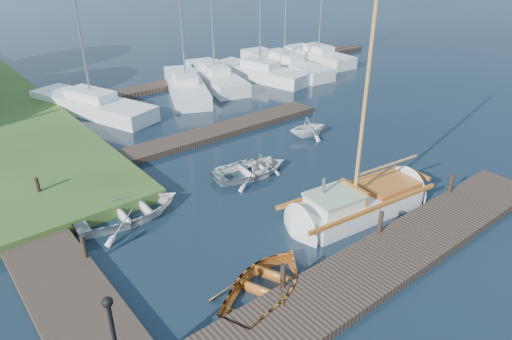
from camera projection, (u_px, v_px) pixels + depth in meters
ground at (256, 196)px, 18.67m from camera, size 160.00×160.00×0.00m
near_dock at (374, 266)px, 14.43m from camera, size 18.00×2.20×0.30m
left_dock at (36, 243)px, 15.54m from camera, size 2.20×18.00×0.30m
far_dock at (209, 134)px, 24.24m from camera, size 14.00×1.60×0.30m
pontoon at (228, 73)px, 35.31m from camera, size 30.00×1.60×0.30m
mooring_post_1 at (283, 276)px, 13.20m from camera, size 0.16×0.16×0.80m
mooring_post_2 at (380, 222)px, 15.71m from camera, size 0.16×0.16×0.80m
mooring_post_3 at (451, 183)px, 18.22m from camera, size 0.16×0.16×0.80m
mooring_post_4 at (84, 247)px, 14.45m from camera, size 0.16×0.16×0.80m
mooring_post_5 at (38, 187)px, 17.93m from camera, size 0.16×0.16×0.80m
lamp_post at (113, 328)px, 9.89m from camera, size 0.24×0.24×2.44m
sailboat at (360, 204)px, 17.45m from camera, size 7.33×2.75×9.83m
dinghy at (266, 282)px, 13.46m from camera, size 4.31×3.72×0.75m
tender_a at (128, 209)px, 17.02m from camera, size 4.16×3.06×0.83m
tender_b at (262, 162)px, 20.32m from camera, size 2.51×2.38×1.04m
tender_c at (251, 168)px, 20.17m from camera, size 3.87×3.04×0.73m
tender_d at (309, 126)px, 24.11m from camera, size 2.60×2.38×1.16m
marina_boat_0 at (92, 104)px, 27.37m from camera, size 5.02×9.13×10.73m
marina_boat_2 at (186, 85)px, 30.88m from camera, size 5.29×8.39×10.77m
marina_boat_3 at (215, 75)px, 33.01m from camera, size 4.25×8.65×13.04m
marina_boat_4 at (260, 71)px, 33.99m from camera, size 3.74×8.06×11.25m
marina_boat_5 at (284, 63)px, 36.39m from camera, size 3.00×9.79×11.86m
marina_boat_6 at (318, 55)px, 38.74m from camera, size 2.79×7.19×10.13m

